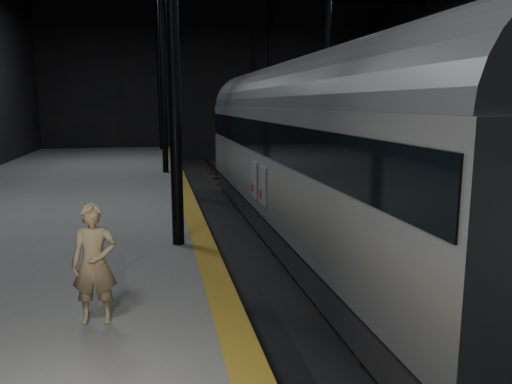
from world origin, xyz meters
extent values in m
plane|color=black|center=(0.00, 0.00, 0.00)|extent=(44.00, 44.00, 0.00)
cube|color=#575754|center=(-7.50, 0.00, 0.50)|extent=(9.00, 43.80, 1.00)
cube|color=#575754|center=(7.50, 0.00, 0.50)|extent=(9.00, 43.80, 1.00)
cube|color=brown|center=(-3.25, 0.00, 1.00)|extent=(0.50, 43.80, 0.01)
cube|color=#3F3328|center=(-0.72, 0.00, 0.17)|extent=(0.08, 43.00, 0.14)
cube|color=#3F3328|center=(0.72, 0.00, 0.17)|extent=(0.08, 43.00, 0.14)
cube|color=black|center=(0.00, 0.00, 0.06)|extent=(2.40, 42.00, 0.12)
cylinder|color=black|center=(-3.80, -4.00, 6.00)|extent=(0.26, 0.26, 10.00)
cylinder|color=black|center=(3.80, -4.00, 6.00)|extent=(0.26, 0.26, 10.00)
cylinder|color=black|center=(-3.80, 8.00, 6.00)|extent=(0.26, 0.26, 10.00)
cylinder|color=black|center=(3.80, 8.00, 6.00)|extent=(0.26, 0.26, 10.00)
cylinder|color=black|center=(-3.80, 20.00, 6.00)|extent=(0.26, 0.26, 10.00)
cylinder|color=black|center=(3.80, 20.00, 6.00)|extent=(0.26, 0.26, 10.00)
cube|color=#A5A8AD|center=(0.00, -1.08, 2.50)|extent=(2.85, 19.63, 2.94)
cube|color=black|center=(0.00, -1.08, 0.66)|extent=(2.60, 19.23, 0.83)
cube|color=black|center=(0.00, -1.08, 3.19)|extent=(2.90, 19.33, 0.88)
cylinder|color=slate|center=(0.00, -1.08, 3.97)|extent=(2.79, 19.43, 2.79)
cube|color=black|center=(0.00, -7.95, 0.29)|extent=(1.77, 2.16, 0.34)
cube|color=black|center=(0.00, 5.79, 0.29)|extent=(1.77, 2.16, 0.34)
cube|color=silver|center=(-1.45, -2.06, 1.91)|extent=(0.04, 0.74, 1.03)
cube|color=silver|center=(-1.45, -0.88, 1.91)|extent=(0.04, 0.74, 1.03)
cylinder|color=#A81414|center=(-1.47, -1.88, 1.67)|extent=(0.03, 0.26, 0.26)
cylinder|color=#A81414|center=(-1.47, -0.71, 1.67)|extent=(0.03, 0.26, 0.26)
imported|color=#8D7B56|center=(-5.13, -7.85, 1.86)|extent=(0.65, 0.45, 1.73)
camera|label=1|loc=(-4.24, -14.89, 4.09)|focal=35.00mm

